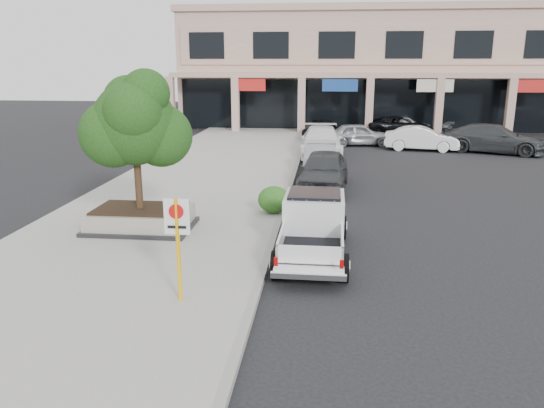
{
  "coord_description": "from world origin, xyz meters",
  "views": [
    {
      "loc": [
        -0.03,
        -13.07,
        5.16
      ],
      "look_at": [
        -1.55,
        1.5,
        1.26
      ],
      "focal_mm": 35.0,
      "sensor_mm": 36.0,
      "label": 1
    }
  ],
  "objects": [
    {
      "name": "curb_car_a",
      "position": [
        -0.14,
        8.88,
        0.81
      ],
      "size": [
        2.28,
        4.88,
        1.62
      ],
      "primitive_type": "imported",
      "rotation": [
        0.0,
        0.0,
        -0.08
      ],
      "color": "#313336",
      "rests_on": "ground"
    },
    {
      "name": "ground",
      "position": [
        0.0,
        0.0,
        0.0
      ],
      "size": [
        120.0,
        120.0,
        0.0
      ],
      "primitive_type": "plane",
      "color": "black",
      "rests_on": "ground"
    },
    {
      "name": "no_parking_sign",
      "position": [
        -3.12,
        -2.68,
        1.63
      ],
      "size": [
        0.55,
        0.09,
        2.3
      ],
      "color": "yellow",
      "rests_on": "sidewalk"
    },
    {
      "name": "curb_car_c",
      "position": [
        -0.36,
        17.24,
        0.82
      ],
      "size": [
        2.49,
        5.75,
        1.65
      ],
      "primitive_type": "imported",
      "rotation": [
        0.0,
        0.0,
        0.03
      ],
      "color": "white",
      "rests_on": "ground"
    },
    {
      "name": "strip_mall",
      "position": [
        8.0,
        33.93,
        4.75
      ],
      "size": [
        40.55,
        12.43,
        9.5
      ],
      "color": "tan",
      "rests_on": "ground"
    },
    {
      "name": "lot_car_e",
      "position": [
        5.71,
        27.86,
        0.69
      ],
      "size": [
        4.12,
        1.77,
        1.38
      ],
      "primitive_type": "imported",
      "rotation": [
        0.0,
        0.0,
        1.54
      ],
      "color": "#9A9CA1",
      "rests_on": "ground"
    },
    {
      "name": "curb_car_d",
      "position": [
        -0.49,
        23.68,
        0.69
      ],
      "size": [
        2.53,
        5.05,
        1.37
      ],
      "primitive_type": "imported",
      "rotation": [
        0.0,
        0.0,
        -0.05
      ],
      "color": "black",
      "rests_on": "ground"
    },
    {
      "name": "pickup_truck",
      "position": [
        -0.35,
        0.76,
        0.8
      ],
      "size": [
        1.94,
        5.12,
        1.6
      ],
      "primitive_type": null,
      "rotation": [
        0.0,
        0.0,
        -0.01
      ],
      "color": "white",
      "rests_on": "ground"
    },
    {
      "name": "curb",
      "position": [
        -1.55,
        6.0,
        0.07
      ],
      "size": [
        0.2,
        52.0,
        0.15
      ],
      "primitive_type": "cube",
      "color": "gray",
      "rests_on": "ground"
    },
    {
      "name": "planter",
      "position": [
        -5.75,
        2.27,
        0.48
      ],
      "size": [
        3.2,
        2.2,
        0.68
      ],
      "color": "black",
      "rests_on": "sidewalk"
    },
    {
      "name": "planter_tree",
      "position": [
        -5.62,
        2.42,
        3.41
      ],
      "size": [
        2.9,
        2.55,
        4.0
      ],
      "color": "black",
      "rests_on": "planter"
    },
    {
      "name": "lot_car_c",
      "position": [
        9.82,
        19.46,
        0.84
      ],
      "size": [
        6.24,
        4.33,
        1.68
      ],
      "primitive_type": "imported",
      "rotation": [
        0.0,
        0.0,
        1.19
      ],
      "color": "#323538",
      "rests_on": "ground"
    },
    {
      "name": "sidewalk",
      "position": [
        -5.5,
        6.0,
        0.07
      ],
      "size": [
        8.0,
        52.0,
        0.15
      ],
      "primitive_type": "cube",
      "color": "gray",
      "rests_on": "ground"
    },
    {
      "name": "lot_car_b",
      "position": [
        5.69,
        19.88,
        0.72
      ],
      "size": [
        4.57,
        2.16,
        1.45
      ],
      "primitive_type": "imported",
      "rotation": [
        0.0,
        0.0,
        1.42
      ],
      "color": "white",
      "rests_on": "ground"
    },
    {
      "name": "hedge",
      "position": [
        -1.8,
        4.49,
        0.62
      ],
      "size": [
        1.1,
        0.99,
        0.93
      ],
      "primitive_type": "ellipsoid",
      "color": "#214A15",
      "rests_on": "sidewalk"
    },
    {
      "name": "lot_car_a",
      "position": [
        2.0,
        21.51,
        0.72
      ],
      "size": [
        4.41,
        2.23,
        1.44
      ],
      "primitive_type": "imported",
      "rotation": [
        0.0,
        0.0,
        1.7
      ],
      "color": "#A2A3AA",
      "rests_on": "ground"
    },
    {
      "name": "lot_car_d",
      "position": [
        5.33,
        27.33,
        0.67
      ],
      "size": [
        4.88,
        2.4,
        1.33
      ],
      "primitive_type": "imported",
      "rotation": [
        0.0,
        0.0,
        1.61
      ],
      "color": "black",
      "rests_on": "ground"
    },
    {
      "name": "curb_car_b",
      "position": [
        -0.33,
        12.06,
        0.69
      ],
      "size": [
        1.49,
        4.21,
        1.38
      ],
      "primitive_type": "imported",
      "rotation": [
        0.0,
        0.0,
        -0.01
      ],
      "color": "#94959B",
      "rests_on": "ground"
    }
  ]
}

